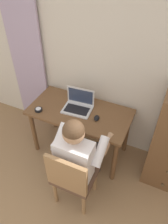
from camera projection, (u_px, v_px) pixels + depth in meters
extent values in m
cube|color=beige|center=(114.00, 61.00, 2.43)|extent=(4.80, 0.05, 2.50)
cube|color=#B29EBC|center=(27.00, 56.00, 2.85)|extent=(0.51, 0.03, 2.19)
cube|color=brown|center=(80.00, 112.00, 2.62)|extent=(1.23, 0.62, 0.03)
cylinder|color=brown|center=(34.00, 132.00, 2.86)|extent=(0.06, 0.06, 0.68)
cylinder|color=brown|center=(114.00, 161.00, 2.51)|extent=(0.06, 0.06, 0.68)
cylinder|color=brown|center=(54.00, 110.00, 3.20)|extent=(0.06, 0.06, 0.68)
cylinder|color=brown|center=(127.00, 133.00, 2.85)|extent=(0.06, 0.06, 0.68)
sphere|color=brown|center=(162.00, 185.00, 2.52)|extent=(0.04, 0.04, 0.04)
sphere|color=brown|center=(168.00, 173.00, 2.36)|extent=(0.04, 0.04, 0.04)
cube|color=brown|center=(75.00, 174.00, 2.29)|extent=(0.42, 0.40, 0.05)
cube|color=#9E754C|center=(66.00, 176.00, 2.01)|extent=(0.42, 0.04, 0.42)
cylinder|color=#9E754C|center=(95.00, 179.00, 2.49)|extent=(0.04, 0.04, 0.40)
cylinder|color=#9E754C|center=(69.00, 169.00, 2.60)|extent=(0.04, 0.04, 0.40)
cylinder|color=#9E754C|center=(84.00, 204.00, 2.27)|extent=(0.04, 0.04, 0.40)
cylinder|color=#9E754C|center=(55.00, 192.00, 2.38)|extent=(0.04, 0.04, 0.40)
cylinder|color=#4C4C4C|center=(91.00, 159.00, 2.38)|extent=(0.14, 0.40, 0.14)
cylinder|color=#4C4C4C|center=(76.00, 154.00, 2.44)|extent=(0.14, 0.40, 0.14)
cylinder|color=#4C4C4C|center=(97.00, 158.00, 2.67)|extent=(0.11, 0.11, 0.47)
cylinder|color=#4C4C4C|center=(84.00, 153.00, 2.73)|extent=(0.11, 0.11, 0.47)
cube|color=white|center=(74.00, 159.00, 2.10)|extent=(0.36, 0.20, 0.46)
cylinder|color=white|center=(100.00, 151.00, 2.07)|extent=(0.09, 0.30, 0.25)
cylinder|color=white|center=(60.00, 137.00, 2.20)|extent=(0.09, 0.30, 0.25)
cylinder|color=tan|center=(107.00, 144.00, 2.27)|extent=(0.07, 0.27, 0.11)
cylinder|color=tan|center=(69.00, 131.00, 2.41)|extent=(0.07, 0.27, 0.11)
sphere|color=tan|center=(73.00, 133.00, 1.87)|extent=(0.20, 0.20, 0.20)
sphere|color=#513823|center=(73.00, 130.00, 1.85)|extent=(0.20, 0.20, 0.20)
cube|color=silver|center=(77.00, 110.00, 2.61)|extent=(0.36, 0.27, 0.02)
cube|color=black|center=(77.00, 110.00, 2.60)|extent=(0.30, 0.18, 0.00)
cube|color=silver|center=(81.00, 96.00, 2.62)|extent=(0.34, 0.04, 0.22)
cube|color=#2D3851|center=(81.00, 96.00, 2.62)|extent=(0.31, 0.03, 0.18)
ellipsoid|color=black|center=(97.00, 118.00, 2.49)|extent=(0.08, 0.11, 0.03)
cylinder|color=black|center=(38.00, 110.00, 2.61)|extent=(0.09, 0.09, 0.03)
cylinder|color=silver|center=(38.00, 109.00, 2.60)|extent=(0.06, 0.06, 0.00)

